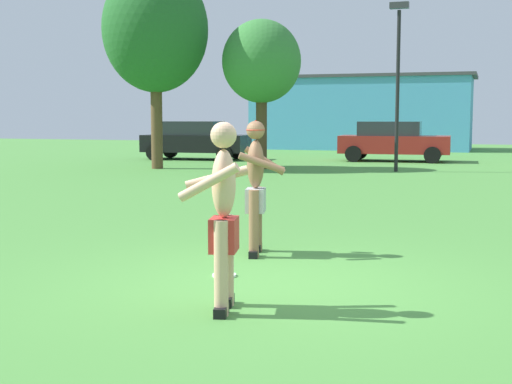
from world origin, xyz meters
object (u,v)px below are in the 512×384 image
frisbee (224,275)px  car_black_mid_lot (195,140)px  lamp_post (398,68)px  player_in_red (223,212)px  car_red_far_end (393,141)px  player_with_cap (256,181)px  tree_right_field (155,30)px  tree_left_field (262,63)px

frisbee → car_black_mid_lot: 21.61m
frisbee → lamp_post: size_ratio=0.05×
player_in_red → car_red_far_end: size_ratio=0.40×
player_with_cap → car_red_far_end: (-0.83, 19.78, -0.14)m
frisbee → car_red_far_end: 21.15m
tree_right_field → lamp_post: bearing=8.8°
player_in_red → player_with_cap: bearing=102.0°
frisbee → tree_left_field: size_ratio=0.05×
player_in_red → tree_left_field: 17.83m
car_red_far_end → player_in_red: bearing=-86.5°
player_with_cap → tree_left_field: tree_left_field is taller
car_red_far_end → tree_right_field: size_ratio=0.64×
player_in_red → frisbee: size_ratio=6.45×
car_black_mid_lot → lamp_post: (8.76, -3.87, 2.51)m
frisbee → car_black_mid_lot: car_black_mid_lot is taller
frisbee → tree_right_field: (-8.06, 14.60, 4.67)m
player_in_red → frisbee: (-0.50, 1.32, -0.92)m
player_with_cap → lamp_post: lamp_post is taller
player_with_cap → player_in_red: (0.56, -2.65, -0.04)m
player_in_red → car_black_mid_lot: 23.00m
car_red_far_end → tree_right_field: (-7.17, -6.52, 3.86)m
tree_right_field → player_in_red: bearing=-61.7°
car_black_mid_lot → tree_right_field: tree_right_field is taller
frisbee → lamp_post: lamp_post is taller
tree_left_field → tree_right_field: (-3.45, -0.96, 1.10)m
player_in_red → car_red_far_end: bearing=93.5°
car_black_mid_lot → tree_right_field: bearing=-81.2°
frisbee → car_black_mid_lot: size_ratio=0.06×
car_black_mid_lot → frisbee: bearing=-65.8°
car_black_mid_lot → car_red_far_end: 8.09m
car_black_mid_lot → tree_right_field: (0.79, -5.10, 3.86)m
car_red_far_end → tree_right_field: bearing=-137.7°
car_black_mid_lot → lamp_post: bearing=-23.8°
player_with_cap → tree_right_field: size_ratio=0.26×
frisbee → car_black_mid_lot: bearing=114.2°
player_with_cap → frisbee: 1.64m
car_red_far_end → tree_left_field: tree_left_field is taller
player_in_red → car_red_far_end: 22.47m
car_red_far_end → frisbee: bearing=-87.6°
player_in_red → tree_right_field: 18.45m
car_black_mid_lot → tree_right_field: 6.45m
car_red_far_end → player_with_cap: bearing=-87.6°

